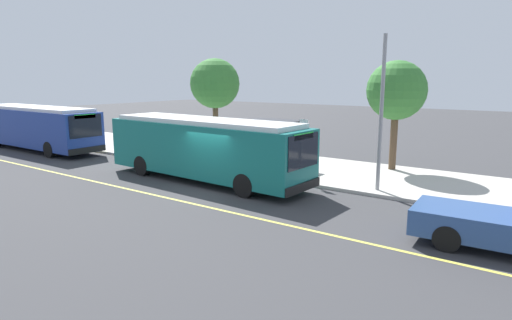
{
  "coord_description": "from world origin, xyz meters",
  "views": [
    {
      "loc": [
        12.18,
        -13.9,
        4.77
      ],
      "look_at": [
        1.63,
        0.93,
        1.34
      ],
      "focal_mm": 30.22,
      "sensor_mm": 36.0,
      "label": 1
    }
  ],
  "objects_px": {
    "transit_bus_second": "(36,126)",
    "waiting_bench": "(275,156)",
    "pedestrian_commuter": "(285,155)",
    "transit_bus_main": "(205,147)",
    "route_sign_post": "(304,140)"
  },
  "relations": [
    {
      "from": "transit_bus_second",
      "to": "waiting_bench",
      "type": "xyz_separation_m",
      "value": [
        16.41,
        4.46,
        -0.98
      ]
    },
    {
      "from": "waiting_bench",
      "to": "pedestrian_commuter",
      "type": "bearing_deg",
      "value": -46.24
    },
    {
      "from": "waiting_bench",
      "to": "pedestrian_commuter",
      "type": "distance_m",
      "value": 2.54
    },
    {
      "from": "transit_bus_main",
      "to": "pedestrian_commuter",
      "type": "height_order",
      "value": "transit_bus_main"
    },
    {
      "from": "route_sign_post",
      "to": "pedestrian_commuter",
      "type": "height_order",
      "value": "route_sign_post"
    },
    {
      "from": "waiting_bench",
      "to": "pedestrian_commuter",
      "type": "relative_size",
      "value": 0.95
    },
    {
      "from": "transit_bus_main",
      "to": "pedestrian_commuter",
      "type": "bearing_deg",
      "value": 46.29
    },
    {
      "from": "transit_bus_main",
      "to": "waiting_bench",
      "type": "relative_size",
      "value": 6.89
    },
    {
      "from": "waiting_bench",
      "to": "route_sign_post",
      "type": "height_order",
      "value": "route_sign_post"
    },
    {
      "from": "route_sign_post",
      "to": "waiting_bench",
      "type": "bearing_deg",
      "value": 144.7
    },
    {
      "from": "transit_bus_second",
      "to": "transit_bus_main",
      "type": "bearing_deg",
      "value": -0.57
    },
    {
      "from": "transit_bus_second",
      "to": "pedestrian_commuter",
      "type": "xyz_separation_m",
      "value": [
        18.14,
        2.66,
        -0.5
      ]
    },
    {
      "from": "transit_bus_main",
      "to": "route_sign_post",
      "type": "relative_size",
      "value": 3.94
    },
    {
      "from": "pedestrian_commuter",
      "to": "transit_bus_main",
      "type": "bearing_deg",
      "value": -133.71
    },
    {
      "from": "transit_bus_main",
      "to": "transit_bus_second",
      "type": "relative_size",
      "value": 0.95
    }
  ]
}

